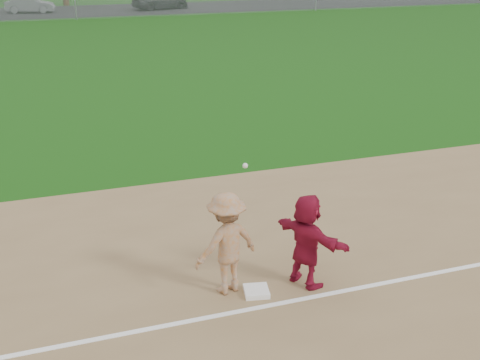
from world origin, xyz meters
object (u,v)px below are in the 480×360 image
object	(u,v)px
first_base	(256,291)
car_right	(160,1)
base_runner	(307,240)
car_mid	(30,5)

from	to	relation	value
first_base	car_right	size ratio (longest dim) A/B	0.08
car_right	base_runner	bearing A→B (deg)	155.55
car_mid	car_right	size ratio (longest dim) A/B	0.77
first_base	car_right	world-z (taller)	car_right
first_base	base_runner	world-z (taller)	base_runner
base_runner	car_mid	world-z (taller)	base_runner
car_mid	first_base	bearing A→B (deg)	-166.13
first_base	base_runner	bearing A→B (deg)	3.13
first_base	car_right	xyz separation A→B (m)	(7.90, 45.55, 0.67)
first_base	base_runner	distance (m)	1.19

